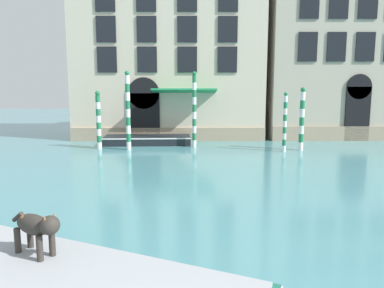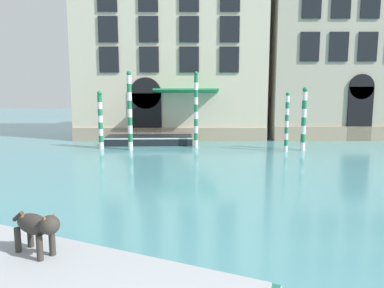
{
  "view_description": "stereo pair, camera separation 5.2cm",
  "coord_description": "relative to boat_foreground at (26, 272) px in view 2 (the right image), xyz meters",
  "views": [
    {
      "loc": [
        0.25,
        -2.22,
        3.56
      ],
      "look_at": [
        0.36,
        13.21,
        1.2
      ],
      "focal_mm": 35.0,
      "sensor_mm": 36.0,
      "label": 1
    },
    {
      "loc": [
        0.3,
        -2.22,
        3.56
      ],
      "look_at": [
        0.36,
        13.21,
        1.2
      ],
      "focal_mm": 35.0,
      "sensor_mm": 36.0,
      "label": 2
    }
  ],
  "objects": [
    {
      "name": "palazzo_right",
      "position": [
        14.19,
        21.32,
        8.45
      ],
      "size": [
        11.58,
        6.13,
        17.49
      ],
      "color": "#B2A893",
      "rests_on": "ground_plane"
    },
    {
      "name": "mooring_pole_4",
      "position": [
        -0.56,
        14.84,
        1.96
      ],
      "size": [
        0.27,
        0.27,
        4.45
      ],
      "color": "white",
      "rests_on": "ground_plane"
    },
    {
      "name": "mooring_pole_2",
      "position": [
        -2.33,
        15.21,
        1.41
      ],
      "size": [
        0.27,
        0.27,
        3.34
      ],
      "color": "white",
      "rests_on": "ground_plane"
    },
    {
      "name": "mooring_pole_1",
      "position": [
        3.19,
        15.79,
        1.97
      ],
      "size": [
        0.24,
        0.24,
        4.46
      ],
      "color": "white",
      "rests_on": "ground_plane"
    },
    {
      "name": "mooring_pole_3",
      "position": [
        9.2,
        14.61,
        1.51
      ],
      "size": [
        0.28,
        0.28,
        3.55
      ],
      "color": "white",
      "rests_on": "ground_plane"
    },
    {
      "name": "boat_moored_near_palazzo",
      "position": [
        0.27,
        16.97,
        -0.0
      ],
      "size": [
        5.43,
        2.06,
        0.53
      ],
      "rotation": [
        0.0,
        0.0,
        0.04
      ],
      "color": "black",
      "rests_on": "ground_plane"
    },
    {
      "name": "mooring_pole_0",
      "position": [
        8.15,
        14.19,
        1.37
      ],
      "size": [
        0.21,
        0.21,
        3.28
      ],
      "color": "white",
      "rests_on": "ground_plane"
    },
    {
      "name": "palazzo_left",
      "position": [
        1.47,
        21.32,
        6.46
      ],
      "size": [
        12.88,
        7.4,
        13.51
      ],
      "color": "beige",
      "rests_on": "ground_plane"
    },
    {
      "name": "boat_foreground",
      "position": [
        0.0,
        0.0,
        0.0
      ],
      "size": [
        8.74,
        5.55,
        0.53
      ],
      "rotation": [
        0.0,
        0.0,
        -0.43
      ],
      "color": "#1E6651",
      "rests_on": "ground_plane"
    },
    {
      "name": "dog_on_deck",
      "position": [
        0.14,
        0.18,
        0.8
      ],
      "size": [
        1.11,
        0.82,
        0.84
      ],
      "rotation": [
        0.0,
        0.0,
        -0.58
      ],
      "color": "#332D28",
      "rests_on": "boat_foreground"
    }
  ]
}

